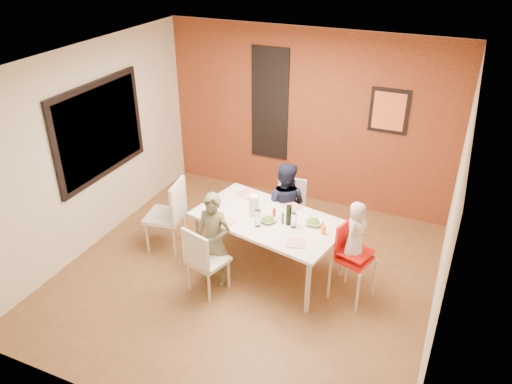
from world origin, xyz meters
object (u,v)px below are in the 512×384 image
at_px(chair_far, 290,206).
at_px(high_chair, 351,255).
at_px(chair_left, 170,212).
at_px(toddler, 356,231).
at_px(dining_table, 269,223).
at_px(wine_bottle, 289,215).
at_px(chair_near, 203,258).
at_px(child_far, 284,205).
at_px(child_near, 214,240).
at_px(paper_towel_roll, 254,206).

bearing_deg(chair_far, high_chair, -45.03).
relative_size(chair_far, high_chair, 0.89).
height_order(chair_left, toddler, toddler).
bearing_deg(dining_table, chair_left, -176.49).
relative_size(dining_table, wine_bottle, 7.80).
bearing_deg(toddler, chair_near, 121.23).
relative_size(child_far, wine_bottle, 4.87).
distance_m(child_near, child_far, 1.21).
height_order(chair_left, wine_bottle, chair_left).
xyz_separation_m(high_chair, paper_towel_roll, (-1.27, 0.11, 0.31)).
bearing_deg(dining_table, chair_far, 91.31).
bearing_deg(dining_table, child_far, 91.25).
relative_size(dining_table, high_chair, 2.03).
height_order(chair_far, child_far, child_far).
distance_m(chair_left, child_far, 1.53).
bearing_deg(paper_towel_roll, chair_far, 78.17).
height_order(chair_far, wine_bottle, wine_bottle).
xyz_separation_m(chair_near, toddler, (1.63, 0.63, 0.43)).
height_order(high_chair, wine_bottle, wine_bottle).
xyz_separation_m(chair_near, child_near, (0.02, 0.24, 0.11)).
xyz_separation_m(dining_table, chair_far, (-0.02, 0.83, -0.20)).
bearing_deg(child_far, child_near, 62.64).
height_order(child_near, child_far, child_far).
relative_size(child_near, child_far, 0.99).
bearing_deg(child_near, toddler, 12.33).
bearing_deg(paper_towel_roll, chair_near, -114.05).
bearing_deg(high_chair, chair_left, 106.88).
xyz_separation_m(child_far, wine_bottle, (0.29, -0.63, 0.26)).
bearing_deg(child_near, chair_far, 68.89).
height_order(wine_bottle, paper_towel_roll, paper_towel_roll).
bearing_deg(paper_towel_roll, wine_bottle, -3.58).
relative_size(chair_near, chair_far, 1.03).
height_order(child_far, paper_towel_roll, child_far).
distance_m(dining_table, toddler, 1.14).
relative_size(chair_near, toddler, 1.26).
xyz_separation_m(child_near, paper_towel_roll, (0.31, 0.51, 0.28)).
relative_size(chair_near, high_chair, 0.91).
bearing_deg(child_far, chair_left, 22.86).
distance_m(chair_far, toddler, 1.54).
xyz_separation_m(dining_table, wine_bottle, (0.27, -0.03, 0.20)).
relative_size(chair_far, child_far, 0.70).
bearing_deg(high_chair, chair_near, 129.21).
height_order(dining_table, chair_near, chair_near).
xyz_separation_m(chair_far, high_chair, (1.10, -0.94, 0.10)).
distance_m(child_far, toddler, 1.36).
bearing_deg(paper_towel_roll, high_chair, -4.80).
bearing_deg(child_near, wine_bottle, 30.44).
xyz_separation_m(chair_far, wine_bottle, (0.29, -0.86, 0.40)).
bearing_deg(chair_far, toddler, -44.84).
relative_size(chair_near, wine_bottle, 3.51).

